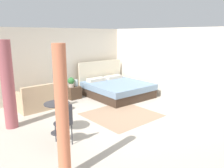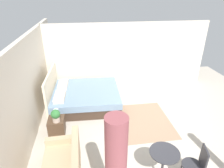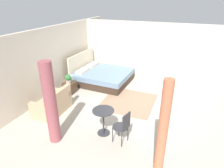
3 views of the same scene
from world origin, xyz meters
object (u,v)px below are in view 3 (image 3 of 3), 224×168
Objects in this scene: potted_plant at (68,79)px; vase at (71,78)px; couch at (53,104)px; balcony_table at (103,118)px; cafe_chair_near_window at (123,125)px; bed at (102,76)px; nightstand at (70,87)px.

vase is at bearing 3.58° from potted_plant.
potted_plant is at bearing 11.50° from couch.
balcony_table is (-1.95, -2.28, -0.06)m from vase.
balcony_table is 0.65m from cafe_chair_near_window.
cafe_chair_near_window is at bearing -147.72° from bed.
cafe_chair_near_window is (-1.90, -2.90, -0.09)m from potted_plant.
bed is 1.63m from nightstand.
balcony_table is 0.82× the size of cafe_chair_near_window.
nightstand is 0.49× the size of cafe_chair_near_window.
vase is (1.57, 0.29, 0.29)m from couch.
bed is 9.74× the size of vase.
bed reaches higher than potted_plant.
couch is at bearing 171.05° from bed.
potted_plant is 3.47m from cafe_chair_near_window.
balcony_table is at bearing 74.90° from cafe_chair_near_window.
cafe_chair_near_window reaches higher than couch.
balcony_table is (-1.83, -2.30, 0.29)m from nightstand.
bed reaches higher than vase.
couch reaches higher than balcony_table.
potted_plant reaches higher than nightstand.
potted_plant is at bearing -176.42° from vase.
couch is at bearing -169.59° from vase.
cafe_chair_near_window is (-2.00, -2.93, 0.33)m from nightstand.
couch is at bearing -168.50° from potted_plant.
couch is 1.62m from vase.
cafe_chair_near_window is at bearing -101.72° from couch.
couch is 1.66× the size of balcony_table.
potted_plant is at bearing -161.92° from nightstand.
potted_plant is 0.38× the size of cafe_chair_near_window.
couch is 1.35× the size of cafe_chair_near_window.
couch is 3.52× the size of potted_plant.
bed is 4.07m from cafe_chair_near_window.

